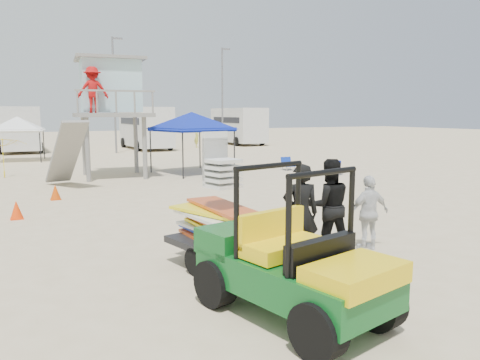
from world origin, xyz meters
name	(u,v)px	position (x,y,z in m)	size (l,w,h in m)	color
ground	(294,280)	(0.00, 0.00, 0.00)	(140.00, 140.00, 0.00)	beige
utility_cart	(293,251)	(-0.87, -1.24, 0.96)	(1.90, 2.95, 2.07)	#0C521C
surf_trailer	(221,221)	(-0.86, 1.09, 0.90)	(1.68, 2.53, 2.20)	black
man_left	(301,213)	(0.65, 0.79, 0.94)	(0.68, 0.45, 1.88)	black
man_mid	(329,206)	(1.50, 1.04, 0.96)	(0.93, 0.72, 1.91)	black
man_right	(369,213)	(2.35, 0.79, 0.78)	(0.91, 0.38, 1.55)	silver
lifeguard_tower	(108,90)	(0.04, 14.60, 3.78)	(3.47, 3.47, 5.08)	gray
canopy_blue	(192,115)	(3.72, 14.18, 2.72)	(3.55, 3.55, 3.26)	black
canopy_white_c	(17,119)	(-3.33, 24.00, 2.47)	(3.08, 3.08, 3.02)	black
umbrella_b	(4,157)	(-4.18, 16.38, 0.90)	(1.96, 1.99, 1.79)	yellow
cone_near	(16,210)	(-4.03, 7.25, 0.25)	(0.34, 0.34, 0.50)	#FF3D08
cone_far	(55,192)	(-2.80, 9.80, 0.25)	(0.34, 0.34, 0.50)	#D64506
beach_chair_b	(287,164)	(8.38, 13.16, 0.31)	(0.57, 0.60, 0.64)	#0E2FA2
beach_chair_c	(336,168)	(9.45, 10.72, 0.31)	(0.73, 0.86, 0.64)	#0E1D99
rv_mid_left	(19,127)	(-3.00, 31.49, 1.80)	(2.65, 6.50, 3.25)	silver
rv_mid_right	(145,126)	(6.00, 29.99, 1.80)	(2.64, 7.00, 3.25)	silver
rv_far_right	(238,124)	(15.00, 31.49, 1.80)	(2.64, 6.60, 3.25)	silver
light_pole_left	(114,96)	(3.00, 27.00, 4.00)	(0.14, 0.14, 8.00)	slate
light_pole_right	(222,98)	(12.00, 28.50, 4.00)	(0.14, 0.14, 8.00)	slate
distant_beachgoers	(211,146)	(6.84, 19.15, 0.86)	(5.62, 16.39, 1.74)	#BF6536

